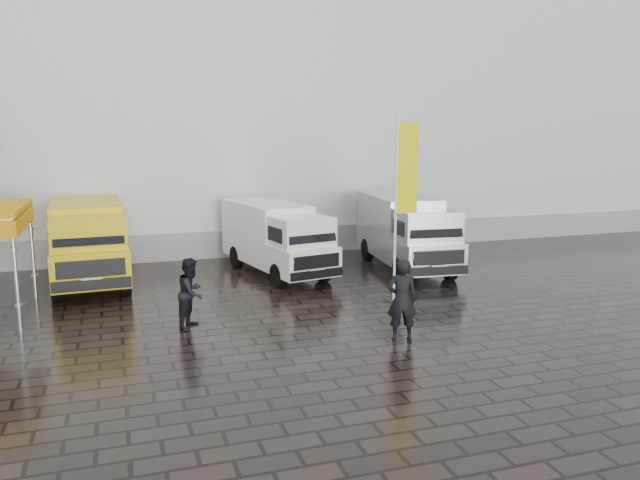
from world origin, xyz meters
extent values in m
plane|color=black|center=(0.00, 0.00, 0.00)|extent=(120.00, 120.00, 0.00)
cube|color=silver|center=(2.00, 16.00, 6.00)|extent=(44.00, 16.00, 12.00)
cube|color=gray|center=(2.00, 7.95, 0.50)|extent=(44.00, 0.15, 1.00)
cylinder|color=silver|center=(-9.27, 3.86, 1.33)|extent=(0.10, 0.10, 2.66)
cylinder|color=silver|center=(-9.27, 0.64, 1.33)|extent=(0.10, 0.10, 2.66)
cylinder|color=black|center=(0.18, 0.47, 0.02)|extent=(0.50, 0.50, 0.04)
cylinder|color=white|center=(0.18, 0.47, 2.55)|extent=(0.07, 0.07, 5.09)
cube|color=#FBEA0D|center=(0.51, 0.47, 3.67)|extent=(0.60, 0.03, 2.44)
cube|color=black|center=(4.13, 7.40, 0.49)|extent=(0.66, 0.66, 0.97)
imported|color=black|center=(-1.06, -2.57, 0.94)|extent=(0.79, 0.63, 1.87)
imported|color=black|center=(-5.41, -0.10, 0.84)|extent=(0.98, 1.03, 1.69)
camera|label=1|loc=(-7.04, -14.77, 4.66)|focal=35.00mm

